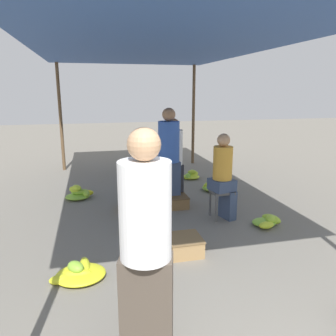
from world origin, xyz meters
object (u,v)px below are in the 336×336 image
Objects in this scene: crate_near at (174,201)px; crate_mid at (184,245)px; stool at (221,196)px; vendor_seated at (224,175)px; banana_pile_left_0 at (78,273)px; shopper_walking_mid at (169,156)px; banana_pile_right_1 at (218,188)px; crate_far at (135,204)px; banana_pile_right_0 at (191,175)px; banana_pile_left_1 at (80,194)px; vendor_foreground at (146,245)px; shopper_walking_far at (173,160)px; banana_pile_right_2 at (268,221)px.

crate_mid is (-0.30, -1.69, 0.01)m from crate_near.
stool is 0.35m from vendor_seated.
banana_pile_left_0 is 2.69m from shopper_walking_mid.
crate_near is at bearing 51.25° from banana_pile_left_0.
banana_pile_right_1 is 2.79m from crate_mid.
crate_far is (-1.81, -0.70, 0.04)m from banana_pile_right_1.
banana_pile_left_0 is 1.34× the size of banana_pile_right_0.
crate_near is (1.63, -0.87, 0.01)m from banana_pile_left_1.
vendor_foreground is 3.34× the size of banana_pile_left_1.
shopper_walking_far is (0.05, 0.24, 0.69)m from crate_near.
vendor_seated is at bearing -58.52° from shopper_walking_far.
banana_pile_left_1 is (-0.60, 4.04, -0.83)m from vendor_foreground.
crate_near is at bearing 130.97° from stool.
stool is 1.49m from crate_far.
banana_pile_right_0 is at bearing 104.33° from banana_pile_right_1.
vendor_foreground reaches higher than crate_near.
banana_pile_right_0 is 1.93m from crate_near.
shopper_walking_far is (-1.08, -0.47, 0.74)m from banana_pile_right_1.
banana_pile_right_1 is at bearing 59.22° from crate_mid.
banana_pile_right_0 reaches higher than banana_pile_left_0.
crate_far is at bearing 102.84° from crate_mid.
banana_pile_left_0 is 1.14× the size of banana_pile_left_1.
vendor_foreground is 1.15× the size of shopper_walking_far.
shopper_walking_far reaches higher than crate_near.
banana_pile_right_1 is (2.16, 3.87, -0.86)m from vendor_foreground.
crate_mid is 0.25× the size of shopper_walking_mid.
shopper_walking_mid is at bearing 82.63° from crate_mid.
banana_pile_right_2 is 1.94m from shopper_walking_mid.
stool is 1.16m from shopper_walking_far.
banana_pile_right_0 reaches higher than banana_pile_right_2.
shopper_walking_far reaches higher than stool.
banana_pile_right_1 is 1.85m from banana_pile_right_2.
crate_mid is (-1.43, -2.40, 0.05)m from banana_pile_right_1.
stool is 0.78× the size of banana_pile_right_1.
banana_pile_right_1 is at bearing 60.86° from vendor_foreground.
banana_pile_right_0 is at bearing 63.45° from crate_near.
vendor_foreground reaches higher than banana_pile_left_0.
banana_pile_right_0 is (2.45, 3.71, 0.02)m from banana_pile_left_0.
shopper_walking_mid is (1.52, 2.07, 0.83)m from banana_pile_left_0.
vendor_seated is 2.96× the size of crate_near.
banana_pile_right_0 is 0.26× the size of shopper_walking_mid.
banana_pile_left_0 is 2.85m from shopper_walking_far.
crate_mid reaches higher than banana_pile_right_2.
banana_pile_right_1 is (2.76, -0.16, -0.03)m from banana_pile_left_1.
shopper_walking_mid is at bearing 131.47° from vendor_seated.
stool is 0.92× the size of crate_far.
banana_pile_right_2 is (0.56, -0.44, -0.65)m from vendor_seated.
banana_pile_left_1 is at bearing 145.01° from stool.
crate_far is at bearing 151.93° from vendor_seated.
shopper_walking_far is at bearing 50.60° from shopper_walking_mid.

